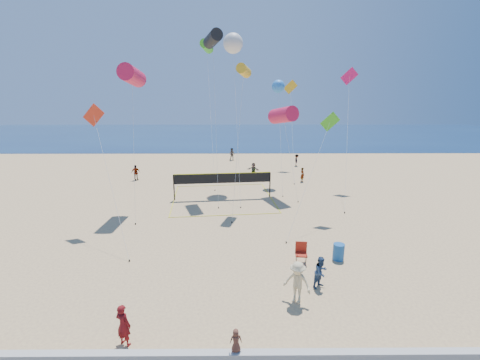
{
  "coord_description": "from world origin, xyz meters",
  "views": [
    {
      "loc": [
        0.08,
        -11.62,
        8.65
      ],
      "look_at": [
        0.18,
        2.0,
        5.05
      ],
      "focal_mm": 24.0,
      "sensor_mm": 36.0,
      "label": 1
    }
  ],
  "objects_px": {
    "camp_chair": "(301,251)",
    "volleyball_net": "(223,181)",
    "woman": "(123,325)",
    "trash_barrel": "(339,252)"
  },
  "relations": [
    {
      "from": "woman",
      "to": "trash_barrel",
      "type": "relative_size",
      "value": 1.78
    },
    {
      "from": "camp_chair",
      "to": "trash_barrel",
      "type": "relative_size",
      "value": 1.38
    },
    {
      "from": "woman",
      "to": "trash_barrel",
      "type": "height_order",
      "value": "woman"
    },
    {
      "from": "woman",
      "to": "camp_chair",
      "type": "relative_size",
      "value": 1.29
    },
    {
      "from": "volleyball_net",
      "to": "woman",
      "type": "bearing_deg",
      "value": -105.1
    },
    {
      "from": "camp_chair",
      "to": "volleyball_net",
      "type": "distance_m",
      "value": 12.02
    },
    {
      "from": "trash_barrel",
      "to": "camp_chair",
      "type": "bearing_deg",
      "value": -172.53
    },
    {
      "from": "woman",
      "to": "trash_barrel",
      "type": "bearing_deg",
      "value": -124.54
    },
    {
      "from": "camp_chair",
      "to": "trash_barrel",
      "type": "height_order",
      "value": "camp_chair"
    },
    {
      "from": "woman",
      "to": "trash_barrel",
      "type": "distance_m",
      "value": 11.3
    }
  ]
}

